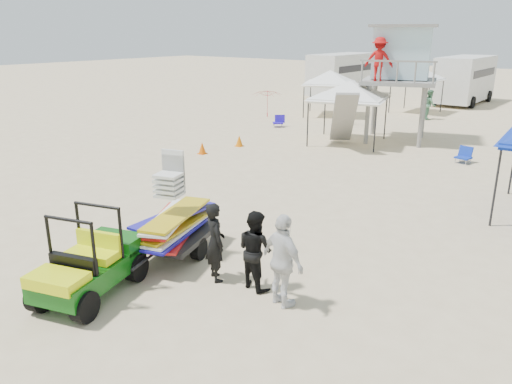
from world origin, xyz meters
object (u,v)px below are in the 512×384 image
Objects in this scene: surf_trailer at (175,219)px; lifeguard_tower at (400,57)px; utility_cart at (86,258)px; man_left at (215,242)px.

surf_trailer is 0.51× the size of lifeguard_tower.
lifeguard_tower is (-1.28, 17.68, 3.01)m from utility_cart.
surf_trailer is 1.55m from man_left.
utility_cart is 2.54m from man_left.
utility_cart is 17.98m from lifeguard_tower.
utility_cart is at bearing -85.85° from lifeguard_tower.
lifeguard_tower reaches higher than man_left.
lifeguard_tower is (-1.29, 15.35, 2.93)m from surf_trailer.
utility_cart is at bearing -90.08° from surf_trailer.
surf_trailer is 1.55× the size of man_left.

